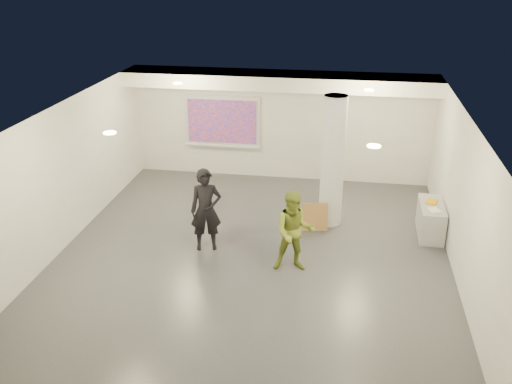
% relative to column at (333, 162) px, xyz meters
% --- Properties ---
extents(floor, '(8.00, 9.00, 0.01)m').
position_rel_column_xyz_m(floor, '(-1.50, -1.80, -1.50)').
color(floor, '#34363B').
rests_on(floor, ground).
extents(ceiling, '(8.00, 9.00, 0.01)m').
position_rel_column_xyz_m(ceiling, '(-1.50, -1.80, 1.50)').
color(ceiling, silver).
rests_on(ceiling, floor).
extents(wall_back, '(8.00, 0.01, 3.00)m').
position_rel_column_xyz_m(wall_back, '(-1.50, 2.70, 0.00)').
color(wall_back, silver).
rests_on(wall_back, floor).
extents(wall_front, '(8.00, 0.01, 3.00)m').
position_rel_column_xyz_m(wall_front, '(-1.50, -6.30, 0.00)').
color(wall_front, silver).
rests_on(wall_front, floor).
extents(wall_left, '(0.01, 9.00, 3.00)m').
position_rel_column_xyz_m(wall_left, '(-5.50, -1.80, 0.00)').
color(wall_left, silver).
rests_on(wall_left, floor).
extents(wall_right, '(0.01, 9.00, 3.00)m').
position_rel_column_xyz_m(wall_right, '(2.50, -1.80, 0.00)').
color(wall_right, silver).
rests_on(wall_right, floor).
extents(soffit_band, '(8.00, 1.10, 0.36)m').
position_rel_column_xyz_m(soffit_band, '(-1.50, 2.15, 1.32)').
color(soffit_band, white).
rests_on(soffit_band, ceiling).
extents(downlight_nw, '(0.22, 0.22, 0.02)m').
position_rel_column_xyz_m(downlight_nw, '(-3.70, 0.70, 1.48)').
color(downlight_nw, '#FFEF86').
rests_on(downlight_nw, ceiling).
extents(downlight_ne, '(0.22, 0.22, 0.02)m').
position_rel_column_xyz_m(downlight_ne, '(0.70, 0.70, 1.48)').
color(downlight_ne, '#FFEF86').
rests_on(downlight_ne, ceiling).
extents(downlight_sw, '(0.22, 0.22, 0.02)m').
position_rel_column_xyz_m(downlight_sw, '(-3.70, -3.30, 1.48)').
color(downlight_sw, '#FFEF86').
rests_on(downlight_sw, ceiling).
extents(downlight_se, '(0.22, 0.22, 0.02)m').
position_rel_column_xyz_m(downlight_se, '(0.70, -3.30, 1.48)').
color(downlight_se, '#FFEF86').
rests_on(downlight_se, ceiling).
extents(column, '(0.52, 0.52, 3.00)m').
position_rel_column_xyz_m(column, '(0.00, 0.00, 0.00)').
color(column, silver).
rests_on(column, floor).
extents(projection_screen, '(2.10, 0.13, 1.42)m').
position_rel_column_xyz_m(projection_screen, '(-3.10, 2.65, 0.03)').
color(projection_screen, silver).
rests_on(projection_screen, wall_back).
extents(credenza, '(0.53, 1.24, 0.72)m').
position_rel_column_xyz_m(credenza, '(2.22, -0.23, -1.14)').
color(credenza, '#96989B').
rests_on(credenza, floor).
extents(papers_stack, '(0.28, 0.32, 0.02)m').
position_rel_column_xyz_m(papers_stack, '(2.22, -0.53, -0.77)').
color(papers_stack, white).
rests_on(papers_stack, credenza).
extents(postit_pad, '(0.30, 0.35, 0.03)m').
position_rel_column_xyz_m(postit_pad, '(2.21, -0.12, -0.77)').
color(postit_pad, '#DFA107').
rests_on(postit_pad, credenza).
extents(cardboard_back, '(0.61, 0.24, 0.65)m').
position_rel_column_xyz_m(cardboard_back, '(-0.33, -0.45, -1.17)').
color(cardboard_back, olive).
rests_on(cardboard_back, floor).
extents(cardboard_front, '(0.47, 0.28, 0.48)m').
position_rel_column_xyz_m(cardboard_front, '(-0.30, -0.13, -1.26)').
color(cardboard_front, olive).
rests_on(cardboard_front, floor).
extents(woman, '(0.74, 0.58, 1.77)m').
position_rel_column_xyz_m(woman, '(-2.51, -1.66, -0.61)').
color(woman, black).
rests_on(woman, floor).
extents(man, '(0.88, 0.73, 1.65)m').
position_rel_column_xyz_m(man, '(-0.61, -2.22, -0.68)').
color(man, olive).
rests_on(man, floor).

